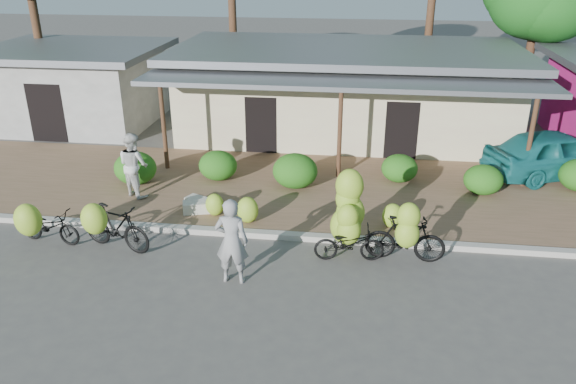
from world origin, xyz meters
name	(u,v)px	position (x,y,z in m)	size (l,w,h in m)	color
ground	(324,285)	(0.00, 0.00, 0.00)	(100.00, 100.00, 0.00)	#4F4C49
sidewalk	(336,192)	(0.00, 5.00, 0.06)	(60.00, 6.00, 0.12)	#886149
curb	(330,238)	(0.00, 2.00, 0.07)	(60.00, 0.25, 0.15)	#A8A399
shop_main	(346,91)	(0.00, 10.93, 1.72)	(13.00, 8.50, 3.35)	beige
shop_grey	(76,85)	(-11.00, 10.99, 1.62)	(7.00, 6.00, 3.15)	#ADACA7
hedge_0	(135,168)	(-6.10, 4.70, 0.62)	(1.28, 1.16, 1.00)	#265413
hedge_1	(218,165)	(-3.69, 5.35, 0.58)	(1.19, 1.07, 0.93)	#265413
hedge_2	(295,171)	(-1.25, 5.04, 0.65)	(1.35, 1.21, 1.05)	#265413
hedge_3	(400,168)	(1.88, 5.92, 0.55)	(1.11, 1.00, 0.86)	#265413
hedge_4	(483,180)	(4.25, 5.28, 0.56)	(1.13, 1.02, 0.88)	#265413
bike_far_left	(44,225)	(-6.91, 0.89, 0.56)	(1.73, 1.33, 1.33)	black
bike_left	(113,226)	(-5.14, 0.85, 0.66)	(2.00, 1.42, 1.48)	black
bike_center	(348,222)	(0.45, 1.46, 0.82)	(1.68, 1.23, 2.08)	black
bike_right	(406,236)	(1.77, 1.18, 0.70)	(1.89, 1.19, 1.75)	black
loose_banana_a	(215,205)	(-3.16, 2.84, 0.43)	(0.50, 0.42, 0.62)	#A1C531
loose_banana_b	(248,210)	(-2.20, 2.54, 0.48)	(0.57, 0.49, 0.72)	#A1C531
loose_banana_c	(393,216)	(1.55, 2.73, 0.45)	(0.53, 0.45, 0.66)	#A1C531
sack_near	(199,207)	(-3.65, 2.99, 0.27)	(0.85, 0.40, 0.30)	beige
sack_far	(199,203)	(-3.72, 3.26, 0.26)	(0.75, 0.38, 0.28)	beige
vendor	(232,241)	(-2.00, -0.11, 0.99)	(0.72, 0.47, 1.98)	gray
bystander	(134,165)	(-5.77, 3.87, 1.06)	(0.92, 0.71, 1.88)	silver
teal_van	(555,154)	(6.69, 7.00, 0.87)	(1.78, 4.43, 1.51)	#186C6F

